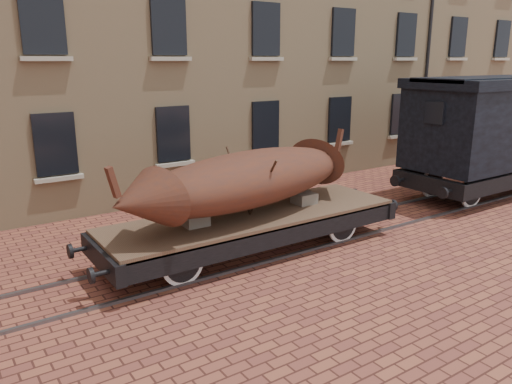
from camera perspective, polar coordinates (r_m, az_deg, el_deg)
ground at (r=13.63m, az=9.66°, el=-4.27°), size 90.00×90.00×0.00m
rail_track at (r=13.62m, az=9.67°, el=-4.15°), size 30.00×1.52×0.06m
flatcar_wagon at (r=11.69m, az=-0.30°, el=-3.37°), size 8.07×2.19×1.22m
iron_boat at (r=11.36m, az=-0.70°, el=1.58°), size 7.06×3.11×1.68m
goods_van at (r=18.42m, az=25.69°, el=7.27°), size 7.55×2.75×3.90m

